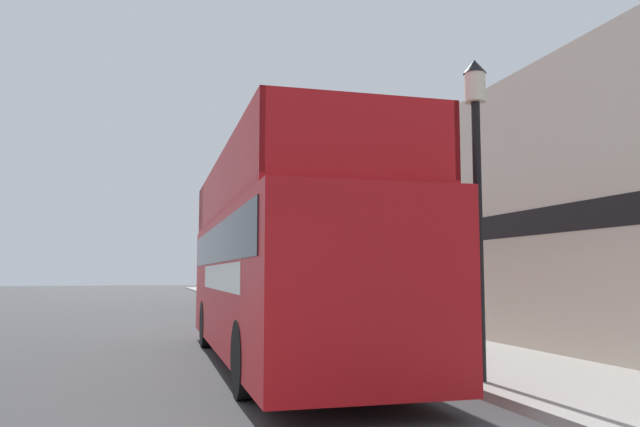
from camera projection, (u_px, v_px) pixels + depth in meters
ground_plane at (122, 319)px, 23.95m from camera, size 144.00×144.00×0.00m
sidewalk at (318, 319)px, 22.94m from camera, size 3.35×108.00×0.14m
brick_terrace_rear at (368, 214)px, 31.85m from camera, size 6.00×23.08×9.51m
tour_bus at (281, 270)px, 12.07m from camera, size 2.64×10.55×3.89m
parked_car_ahead_of_bus at (256, 306)px, 19.65m from camera, size 1.89×4.00×1.51m
lamp_post_nearest at (477, 157)px, 9.49m from camera, size 0.35×0.35×4.87m
lamp_post_second at (322, 224)px, 18.75m from camera, size 0.35×0.35×4.42m
lamp_post_third at (267, 242)px, 28.00m from camera, size 0.35×0.35×4.33m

